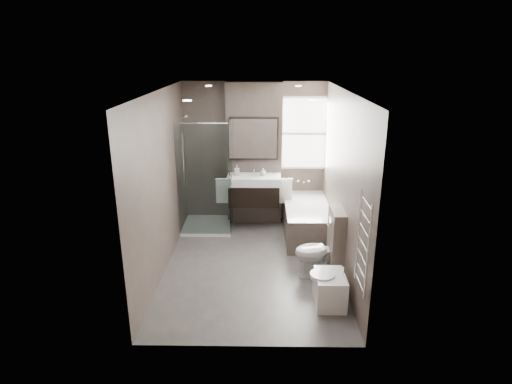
{
  "coord_description": "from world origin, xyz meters",
  "views": [
    {
      "loc": [
        0.14,
        -5.85,
        3.14
      ],
      "look_at": [
        0.05,
        0.15,
        1.12
      ],
      "focal_mm": 30.0,
      "sensor_mm": 36.0,
      "label": 1
    }
  ],
  "objects_px": {
    "vanity": "(254,190)",
    "bathtub": "(306,219)",
    "toilet": "(319,251)",
    "bidet": "(329,289)"
  },
  "relations": [
    {
      "from": "bathtub",
      "to": "bidet",
      "type": "distance_m",
      "value": 2.15
    },
    {
      "from": "bathtub",
      "to": "bidet",
      "type": "relative_size",
      "value": 2.96
    },
    {
      "from": "vanity",
      "to": "bidet",
      "type": "xyz_separation_m",
      "value": [
        1.01,
        -2.47,
        -0.52
      ]
    },
    {
      "from": "toilet",
      "to": "bathtub",
      "type": "bearing_deg",
      "value": 169.36
    },
    {
      "from": "bathtub",
      "to": "bidet",
      "type": "height_order",
      "value": "bathtub"
    },
    {
      "from": "bathtub",
      "to": "toilet",
      "type": "height_order",
      "value": "toilet"
    },
    {
      "from": "toilet",
      "to": "bidet",
      "type": "xyz_separation_m",
      "value": [
        0.04,
        -0.79,
        -0.14
      ]
    },
    {
      "from": "toilet",
      "to": "bidet",
      "type": "distance_m",
      "value": 0.8
    },
    {
      "from": "vanity",
      "to": "toilet",
      "type": "distance_m",
      "value": 1.98
    },
    {
      "from": "vanity",
      "to": "bathtub",
      "type": "bearing_deg",
      "value": -19.37
    }
  ]
}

